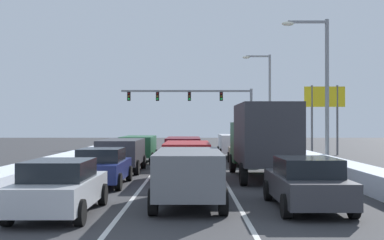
% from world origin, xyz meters
% --- Properties ---
extents(ground_plane, '(120.00, 120.00, 0.00)m').
position_xyz_m(ground_plane, '(0.00, 18.18, 0.00)').
color(ground_plane, '#333335').
extents(lane_stripe_between_right_lane_and_center_lane, '(0.14, 50.00, 0.01)m').
position_xyz_m(lane_stripe_between_right_lane_and_center_lane, '(1.70, 22.73, 0.00)').
color(lane_stripe_between_right_lane_and_center_lane, silver).
rests_on(lane_stripe_between_right_lane_and_center_lane, ground).
extents(lane_stripe_between_center_lane_and_left_lane, '(0.14, 50.00, 0.01)m').
position_xyz_m(lane_stripe_between_center_lane_and_left_lane, '(-1.70, 22.73, 0.00)').
color(lane_stripe_between_center_lane_and_left_lane, silver).
rests_on(lane_stripe_between_center_lane_and_left_lane, ground).
extents(snow_bank_right_shoulder, '(1.30, 50.00, 0.79)m').
position_xyz_m(snow_bank_right_shoulder, '(7.00, 22.73, 0.39)').
color(snow_bank_right_shoulder, silver).
rests_on(snow_bank_right_shoulder, ground).
extents(snow_bank_left_shoulder, '(1.69, 50.00, 0.67)m').
position_xyz_m(snow_bank_left_shoulder, '(-7.00, 22.73, 0.34)').
color(snow_bank_left_shoulder, silver).
rests_on(snow_bank_left_shoulder, ground).
extents(sedan_charcoal_right_lane_nearest, '(2.00, 4.50, 1.51)m').
position_xyz_m(sedan_charcoal_right_lane_nearest, '(3.64, 7.17, 0.76)').
color(sedan_charcoal_right_lane_nearest, '#38383D').
rests_on(sedan_charcoal_right_lane_nearest, ground).
extents(box_truck_right_lane_second, '(2.53, 7.20, 3.36)m').
position_xyz_m(box_truck_right_lane_second, '(3.47, 15.00, 1.90)').
color(box_truck_right_lane_second, '#1E5633').
rests_on(box_truck_right_lane_second, ground).
extents(sedan_tan_right_lane_third, '(2.00, 4.50, 1.51)m').
position_xyz_m(sedan_tan_right_lane_third, '(3.56, 22.78, 0.76)').
color(sedan_tan_right_lane_third, '#937F60').
rests_on(sedan_tan_right_lane_third, ground).
extents(suv_white_right_lane_fourth, '(2.16, 4.90, 1.67)m').
position_xyz_m(suv_white_right_lane_fourth, '(3.31, 29.03, 1.02)').
color(suv_white_right_lane_fourth, silver).
rests_on(suv_white_right_lane_fourth, ground).
extents(suv_gray_center_lane_nearest, '(2.16, 4.90, 1.67)m').
position_xyz_m(suv_gray_center_lane_nearest, '(0.17, 7.80, 1.02)').
color(suv_gray_center_lane_nearest, slate).
rests_on(suv_gray_center_lane_nearest, ground).
extents(suv_red_center_lane_second, '(2.16, 4.90, 1.67)m').
position_xyz_m(suv_red_center_lane_second, '(0.06, 14.51, 1.02)').
color(suv_red_center_lane_second, maroon).
rests_on(suv_red_center_lane_second, ground).
extents(suv_maroon_center_lane_third, '(2.16, 4.90, 1.67)m').
position_xyz_m(suv_maroon_center_lane_third, '(-0.23, 21.80, 1.02)').
color(suv_maroon_center_lane_third, maroon).
rests_on(suv_maroon_center_lane_third, ground).
extents(sedan_black_center_lane_fourth, '(2.00, 4.50, 1.51)m').
position_xyz_m(sedan_black_center_lane_fourth, '(-0.15, 27.89, 0.76)').
color(sedan_black_center_lane_fourth, black).
rests_on(sedan_black_center_lane_fourth, ground).
extents(sedan_silver_left_lane_nearest, '(2.00, 4.50, 1.51)m').
position_xyz_m(sedan_silver_left_lane_nearest, '(-3.36, 6.25, 0.76)').
color(sedan_silver_left_lane_nearest, '#B7BABF').
rests_on(sedan_silver_left_lane_nearest, ground).
extents(sedan_navy_left_lane_second, '(2.00, 4.50, 1.51)m').
position_xyz_m(sedan_navy_left_lane_second, '(-3.36, 12.61, 0.76)').
color(sedan_navy_left_lane_second, navy).
rests_on(sedan_navy_left_lane_second, ground).
extents(suv_charcoal_left_lane_third, '(2.16, 4.90, 1.67)m').
position_xyz_m(suv_charcoal_left_lane_third, '(-3.38, 18.36, 1.02)').
color(suv_charcoal_left_lane_third, '#38383D').
rests_on(suv_charcoal_left_lane_third, ground).
extents(suv_green_left_lane_fourth, '(2.16, 4.90, 1.67)m').
position_xyz_m(suv_green_left_lane_fourth, '(-3.17, 24.57, 1.02)').
color(suv_green_left_lane_fourth, '#1E5633').
rests_on(suv_green_left_lane_fourth, ground).
extents(traffic_light_gantry, '(14.00, 0.47, 6.20)m').
position_xyz_m(traffic_light_gantry, '(1.31, 45.44, 4.89)').
color(traffic_light_gantry, slate).
rests_on(traffic_light_gantry, ground).
extents(street_lamp_right_near, '(2.66, 0.36, 8.37)m').
position_xyz_m(street_lamp_right_near, '(7.52, 20.46, 5.00)').
color(street_lamp_right_near, gray).
rests_on(street_lamp_right_near, ground).
extents(street_lamp_right_mid, '(2.66, 0.36, 8.89)m').
position_xyz_m(street_lamp_right_mid, '(7.17, 38.64, 5.27)').
color(street_lamp_right_mid, gray).
rests_on(street_lamp_right_mid, ground).
extents(roadside_sign_right, '(3.20, 0.16, 5.50)m').
position_xyz_m(roadside_sign_right, '(10.71, 31.55, 4.02)').
color(roadside_sign_right, '#59595B').
rests_on(roadside_sign_right, ground).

